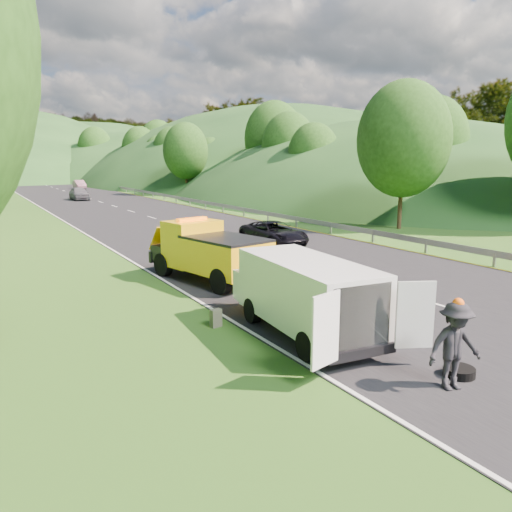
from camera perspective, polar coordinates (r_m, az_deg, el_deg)
ground at (r=17.48m, az=8.85°, el=-5.44°), size 320.00×320.00×0.00m
road_surface at (r=54.89m, az=-15.87°, el=5.49°), size 14.00×200.00×0.02m
guardrail at (r=68.89m, az=-12.62°, el=6.68°), size 0.06×140.00×1.52m
tree_line_right at (r=80.49m, az=-5.60°, el=7.48°), size 14.00×140.00×14.00m
hills_backdrop at (r=148.71m, az=-23.95°, el=8.21°), size 201.00×288.60×44.00m
tow_truck at (r=20.38m, az=-5.52°, el=0.55°), size 3.27×6.14×2.51m
white_van at (r=14.08m, az=5.51°, el=-4.17°), size 3.37×6.37×2.19m
woman at (r=16.97m, az=-0.62°, el=-5.80°), size 0.50×0.64×1.64m
child at (r=14.85m, az=4.32°, el=-8.34°), size 0.63×0.59×1.04m
worker at (r=11.99m, az=21.43°, el=-13.99°), size 1.40×1.01×1.95m
suitcase at (r=14.96m, az=-4.61°, el=-7.09°), size 0.37×0.25×0.54m
spare_tire at (r=12.68m, az=22.15°, el=-12.64°), size 0.71×0.71×0.20m
passing_suv at (r=28.96m, az=2.04°, el=1.25°), size 2.29×4.90×1.36m
dist_car_a at (r=64.69m, az=-19.52°, el=6.05°), size 1.86×4.63×1.58m
dist_car_b at (r=89.59m, az=-19.51°, el=7.27°), size 1.50×4.29×1.41m
dist_car_c at (r=110.24m, az=-23.63°, el=7.57°), size 2.19×5.39×1.56m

